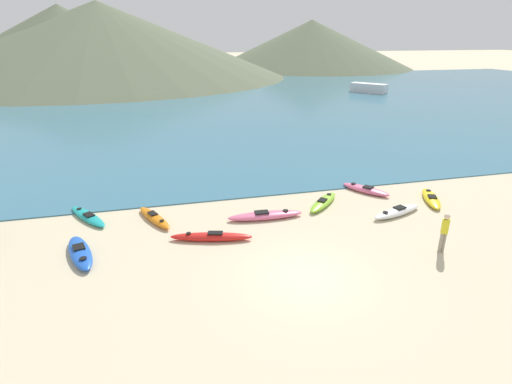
% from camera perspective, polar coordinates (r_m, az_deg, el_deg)
% --- Properties ---
extents(ground_plane, '(400.00, 400.00, 0.00)m').
position_cam_1_polar(ground_plane, '(14.64, 7.18, -11.94)').
color(ground_plane, beige).
extents(bay_water, '(160.00, 70.00, 0.06)m').
position_cam_1_polar(bay_water, '(54.81, -9.29, 12.81)').
color(bay_water, teal).
rests_on(bay_water, ground_plane).
extents(far_hill_left, '(52.01, 52.01, 13.64)m').
position_cam_1_polar(far_hill_left, '(91.16, -25.91, 18.71)').
color(far_hill_left, '#5B664C').
rests_on(far_hill_left, ground_plane).
extents(far_hill_midleft, '(73.89, 73.89, 14.41)m').
position_cam_1_polar(far_hill_midleft, '(90.50, -21.35, 19.58)').
color(far_hill_midleft, '#5B664C').
rests_on(far_hill_midleft, ground_plane).
extents(far_hill_midright, '(52.15, 52.15, 11.86)m').
position_cam_1_polar(far_hill_midright, '(112.70, 7.89, 20.21)').
color(far_hill_midright, '#5B664C').
rests_on(far_hill_midright, ground_plane).
extents(kayak_on_sand_0, '(3.58, 0.90, 0.37)m').
position_cam_1_polar(kayak_on_sand_0, '(18.72, 1.35, -3.35)').
color(kayak_on_sand_0, '#E5668C').
rests_on(kayak_on_sand_0, ground_plane).
extents(kayak_on_sand_1, '(1.60, 3.10, 0.37)m').
position_cam_1_polar(kayak_on_sand_1, '(17.10, -23.83, -7.90)').
color(kayak_on_sand_1, blue).
rests_on(kayak_on_sand_1, ground_plane).
extents(kayak_on_sand_2, '(1.71, 2.92, 0.34)m').
position_cam_1_polar(kayak_on_sand_2, '(19.13, -14.32, -3.55)').
color(kayak_on_sand_2, orange).
rests_on(kayak_on_sand_2, ground_plane).
extents(kayak_on_sand_3, '(3.09, 1.59, 0.36)m').
position_cam_1_polar(kayak_on_sand_3, '(20.29, 19.50, -2.64)').
color(kayak_on_sand_3, white).
rests_on(kayak_on_sand_3, ground_plane).
extents(kayak_on_sand_4, '(3.47, 1.38, 0.37)m').
position_cam_1_polar(kayak_on_sand_4, '(16.91, -6.40, -6.37)').
color(kayak_on_sand_4, red).
rests_on(kayak_on_sand_4, ground_plane).
extents(kayak_on_sand_5, '(2.53, 2.57, 0.35)m').
position_cam_1_polar(kayak_on_sand_5, '(20.49, 9.58, -1.43)').
color(kayak_on_sand_5, '#8CCC2D').
rests_on(kayak_on_sand_5, ground_plane).
extents(kayak_on_sand_6, '(1.82, 2.87, 0.34)m').
position_cam_1_polar(kayak_on_sand_6, '(22.59, 23.75, -0.84)').
color(kayak_on_sand_6, yellow).
rests_on(kayak_on_sand_6, ground_plane).
extents(kayak_on_sand_7, '(2.22, 3.03, 0.30)m').
position_cam_1_polar(kayak_on_sand_7, '(20.29, -22.91, -3.23)').
color(kayak_on_sand_7, teal).
rests_on(kayak_on_sand_7, ground_plane).
extents(kayak_on_sand_8, '(2.17, 2.71, 0.36)m').
position_cam_1_polar(kayak_on_sand_8, '(22.66, 15.39, 0.36)').
color(kayak_on_sand_8, '#E5668C').
rests_on(kayak_on_sand_8, ground_plane).
extents(person_near_foreground, '(0.34, 0.27, 1.66)m').
position_cam_1_polar(person_near_foreground, '(17.22, 25.33, -4.99)').
color(person_near_foreground, gray).
rests_on(person_near_foreground, ground_plane).
extents(moored_boat_0, '(4.62, 5.32, 1.32)m').
position_cam_1_polar(moored_boat_0, '(63.82, 15.79, 14.11)').
color(moored_boat_0, white).
rests_on(moored_boat_0, bay_water).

